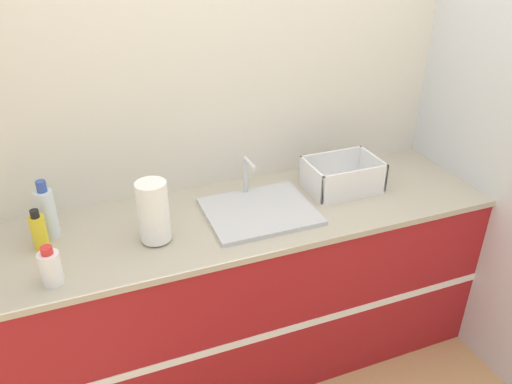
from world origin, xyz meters
TOP-DOWN VIEW (x-y plane):
  - wall_back at (0.00, 0.69)m, footprint 4.73×0.06m
  - wall_right at (1.20, 0.33)m, footprint 0.06×2.66m
  - counter_cabinet at (0.00, 0.33)m, footprint 2.35×0.68m
  - sink at (0.03, 0.31)m, footprint 0.50×0.42m
  - paper_towel_roll at (-0.46, 0.25)m, footprint 0.13×0.13m
  - dish_rack at (0.51, 0.38)m, footprint 0.37×0.26m
  - bottle_white_spray at (-0.89, 0.11)m, footprint 0.08×0.08m
  - bottle_clear at (-0.88, 0.45)m, footprint 0.08×0.08m
  - bottle_yellow at (-0.92, 0.37)m, footprint 0.06×0.06m

SIDE VIEW (x-z plane):
  - counter_cabinet at x=0.00m, z-range 0.00..0.92m
  - sink at x=0.03m, z-range 0.83..1.04m
  - dish_rack at x=0.51m, z-range 0.90..1.06m
  - bottle_white_spray at x=-0.89m, z-range 0.91..1.08m
  - bottle_yellow at x=-0.92m, z-range 0.91..1.10m
  - bottle_clear at x=-0.88m, z-range 0.91..1.18m
  - paper_towel_roll at x=-0.46m, z-range 0.93..1.21m
  - wall_back at x=0.00m, z-range 0.00..2.60m
  - wall_right at x=1.20m, z-range 0.00..2.60m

